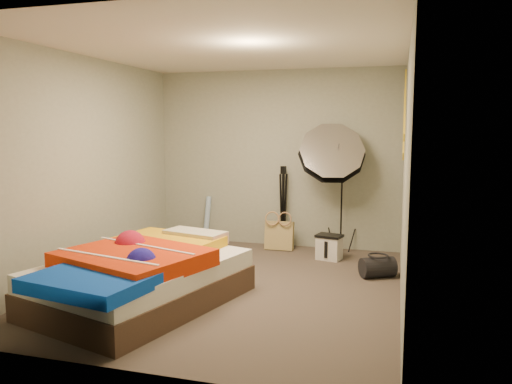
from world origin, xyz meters
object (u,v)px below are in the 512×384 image
(tote_bag, at_px, (279,235))
(wrapping_roll, at_px, (207,219))
(camera_case, at_px, (329,248))
(photo_umbrella, at_px, (332,155))
(camera_tripod, at_px, (283,201))
(bed, at_px, (142,275))
(duffel_bag, at_px, (378,267))

(tote_bag, relative_size, wrapping_roll, 0.59)
(tote_bag, bearing_deg, camera_case, -25.73)
(photo_umbrella, bearing_deg, camera_case, -84.02)
(photo_umbrella, bearing_deg, camera_tripod, 164.73)
(tote_bag, distance_m, camera_tripod, 0.49)
(camera_case, xyz_separation_m, bed, (-1.52, -2.15, 0.14))
(tote_bag, bearing_deg, wrapping_roll, 169.68)
(duffel_bag, height_order, photo_umbrella, photo_umbrella)
(tote_bag, relative_size, bed, 0.17)
(duffel_bag, xyz_separation_m, photo_umbrella, (-0.67, 0.93, 1.21))
(duffel_bag, height_order, camera_tripod, camera_tripod)
(wrapping_roll, relative_size, camera_case, 2.27)
(tote_bag, xyz_separation_m, camera_tripod, (0.02, 0.15, 0.47))
(camera_case, distance_m, duffel_bag, 0.89)
(duffel_bag, bearing_deg, wrapping_roll, 127.45)
(duffel_bag, relative_size, bed, 0.16)
(wrapping_roll, xyz_separation_m, bed, (0.38, -2.67, -0.05))
(photo_umbrella, bearing_deg, bed, -121.21)
(camera_case, bearing_deg, duffel_bag, -30.41)
(tote_bag, height_order, bed, bed)
(bed, bearing_deg, tote_bag, 72.72)
(duffel_bag, bearing_deg, tote_bag, 116.88)
(camera_case, relative_size, bed, 0.13)
(wrapping_roll, height_order, duffel_bag, wrapping_roll)
(bed, distance_m, camera_tripod, 2.78)
(tote_bag, relative_size, photo_umbrella, 0.21)
(tote_bag, xyz_separation_m, wrapping_roll, (-1.15, 0.18, 0.14))
(tote_bag, xyz_separation_m, duffel_bag, (1.38, -0.97, -0.08))
(tote_bag, relative_size, camera_case, 1.33)
(bed, bearing_deg, camera_tripod, 73.32)
(wrapping_roll, xyz_separation_m, camera_tripod, (1.17, -0.03, 0.33))
(tote_bag, height_order, camera_case, tote_bag)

